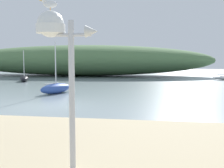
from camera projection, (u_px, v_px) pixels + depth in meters
ground_plane at (48, 106)px, 14.04m from camera, size 120.00×120.00×0.00m
distant_hill at (79, 60)px, 41.18m from camera, size 41.50×12.37×4.77m
mast_structure at (57, 38)px, 5.15m from camera, size 1.25×0.57×3.23m
seagull_on_radar at (49, 3)px, 5.11m from camera, size 0.36×0.18×0.25m
sailboat_far_right at (24, 78)px, 29.67m from camera, size 2.13×3.04×3.53m
sailboat_east_reach at (56, 88)px, 19.06m from camera, size 1.99×3.09×3.80m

